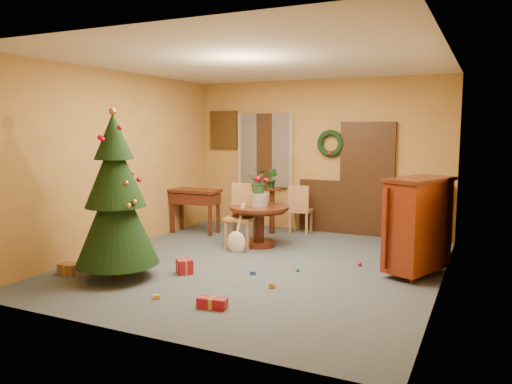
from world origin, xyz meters
The scene contains 21 objects.
room_envelope centered at (0.21, 2.70, 1.12)m, with size 5.50×5.50×5.50m.
dining_table centered at (-0.48, 1.08, 0.48)m, with size 1.00×1.00×0.68m.
urn centered at (-0.48, 1.08, 0.79)m, with size 0.29×0.29×0.21m, color slate.
centerpiece_plant centered at (-0.48, 1.08, 1.10)m, with size 0.37×0.32×0.41m, color #1E4C23.
chair_near centered at (-0.75, 0.97, 0.57)m, with size 0.51×0.51×1.06m.
chair_far centered at (-0.23, 2.36, 0.50)m, with size 0.43×0.43×0.92m.
guitar centered at (-0.63, 0.53, 0.39)m, with size 0.33×0.15×0.77m, color beige, non-canonical shape.
plant_stand centered at (-0.70, 2.13, 0.53)m, with size 0.33×0.33×0.86m.
stand_plant centered at (-0.70, 2.13, 1.05)m, with size 0.21×0.17×0.38m, color #19471E.
christmas_tree centered at (-1.41, -1.37, 1.07)m, with size 1.09×1.09×2.25m.
writing_desk centered at (-2.04, 1.54, 0.63)m, with size 0.97×0.51×0.84m.
sideboard centered at (2.15, 0.48, 0.71)m, with size 0.90×1.17×1.33m.
gift_a centered at (-2.15, -1.51, 0.07)m, with size 0.27×0.20×0.14m.
gift_b centered at (-0.73, -0.83, 0.10)m, with size 0.28×0.28×0.20m.
gift_c centered at (-2.10, -0.35, 0.06)m, with size 0.28×0.28×0.13m.
gift_d centered at (0.29, -1.81, 0.06)m, with size 0.35×0.18×0.12m.
toy_a centered at (0.15, -0.48, 0.03)m, with size 0.08×0.05×0.05m, color #234B99.
toy_b centered at (0.64, -0.08, 0.03)m, with size 0.06×0.06×0.06m, color green.
toy_c centered at (-0.45, -1.84, 0.03)m, with size 0.08×0.05×0.05m, color gold.
toy_d centered at (1.36, 0.57, 0.03)m, with size 0.06×0.06×0.06m, color red.
toy_e centered at (0.61, -0.90, 0.03)m, with size 0.08×0.05×0.05m, color #C07E2D.
Camera 1 is at (3.00, -6.42, 1.97)m, focal length 35.00 mm.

